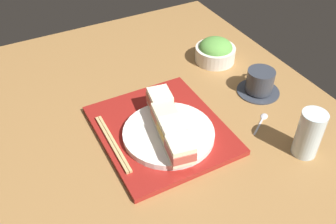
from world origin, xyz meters
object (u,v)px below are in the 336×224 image
Objects in this scene: sandwich_farmost at (180,150)px; salad_bowl at (215,51)px; teaspoon at (263,118)px; sandwich_nearmost at (159,101)px; sandwich_inner_far at (172,131)px; chopsticks_pair at (113,143)px; drinking_glass at (309,134)px; coffee_cup at (260,82)px; sandwich_plate at (169,134)px; sandwich_inner_near at (165,116)px.

salad_bowl is at bearing 136.77° from sandwich_farmost.
sandwich_nearmost is at bearing -119.32° from teaspoon.
teaspoon is (1.94, 27.83, -5.76)cm from sandwich_inner_far.
chopsticks_pair is 1.72× the size of drinking_glass.
sandwich_farmost is at bearing -67.24° from coffee_cup.
sandwich_plate is 41.95cm from salad_bowl.
sandwich_nearmost is at bearing -59.80° from salad_bowl.
sandwich_inner_near is 12.57cm from sandwich_farmost.
teaspoon is at bearing -32.67° from coffee_cup.
coffee_cup is at bearing 5.55° from salad_bowl.
drinking_glass is at bearing 60.47° from chopsticks_pair.
salad_bowl is 32.48cm from teaspoon.
sandwich_inner_far is (12.33, -2.43, 0.04)cm from sandwich_nearmost.
chopsticks_pair is 48.23cm from coffee_cup.
drinking_glass is (22.91, 27.71, 0.55)cm from sandwich_inner_near.
salad_bowl is (-26.91, 32.16, 1.21)cm from sandwich_plate.
drinking_glass is (46.74, -3.84, 2.75)cm from salad_bowl.
sandwich_inner_far is 36.04cm from coffee_cup.
sandwich_inner_near is 33.80cm from coffee_cup.
sandwich_inner_far reaches higher than teaspoon.
sandwich_nearmost is at bearing 168.85° from sandwich_plate.
chopsticks_pair is at bearing -119.53° from drinking_glass.
sandwich_inner_near reaches higher than sandwich_plate.
coffee_cup is (21.04, 2.04, -0.16)cm from salad_bowl.
sandwich_plate is at bearing -11.15° from sandwich_nearmost.
sandwich_nearmost is at bearing 168.85° from sandwich_inner_near.
sandwich_nearmost is 12.57cm from sandwich_inner_far.
salad_bowl is at bearing 171.21° from teaspoon.
sandwich_farmost is 39.14cm from coffee_cup.
sandwich_plate reaches higher than teaspoon.
sandwich_plate is 4.82cm from sandwich_inner_far.
sandwich_farmost reaches higher than coffee_cup.
sandwich_plate is 1.86× the size of drinking_glass.
teaspoon is (8.10, 26.62, -5.51)cm from sandwich_inner_near.
teaspoon is at bearing -8.79° from salad_bowl.
sandwich_nearmost is 29.69cm from teaspoon.
drinking_glass reaches higher than coffee_cup.
sandwich_plate is at bearing 73.54° from chopsticks_pair.
sandwich_nearmost reaches higher than chopsticks_pair.
chopsticks_pair is at bearing -72.04° from sandwich_nearmost.
sandwich_farmost is at bearing -11.15° from sandwich_inner_far.
sandwich_inner_near reaches higher than salad_bowl.
drinking_glass is 1.41× the size of teaspoon.
sandwich_farmost is at bearing -11.15° from sandwich_inner_near.
sandwich_inner_far is at bearing -11.15° from sandwich_plate.
salad_bowl is 51.48cm from chopsticks_pair.
sandwich_inner_near reaches higher than chopsticks_pair.
sandwich_plate is 34.80cm from drinking_glass.
drinking_glass is at bearing 59.93° from sandwich_inner_far.
sandwich_inner_near is at bearing 168.85° from sandwich_plate.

